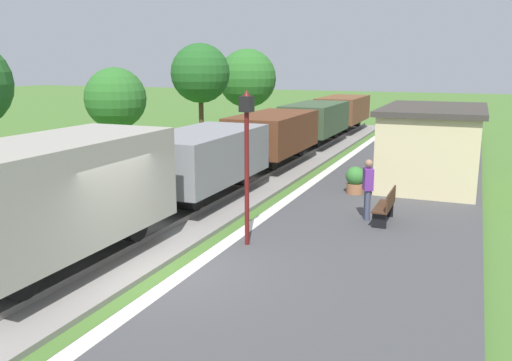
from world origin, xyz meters
name	(u,v)px	position (x,y,z in m)	size (l,w,h in m)	color
ground_plane	(169,281)	(0.00, 0.00, 0.00)	(160.00, 160.00, 0.00)	#47702D
platform_slab	(313,300)	(3.20, 0.00, 0.12)	(6.00, 60.00, 0.25)	#424244
platform_edge_stripe	(185,273)	(0.40, 0.00, 0.25)	(0.36, 60.00, 0.01)	silver
track_ballast	(78,263)	(-2.40, 0.00, 0.06)	(3.80, 60.00, 0.12)	gray
rail_near	(104,262)	(-1.68, 0.00, 0.19)	(0.07, 60.00, 0.14)	slate
rail_far	(53,253)	(-3.12, 0.00, 0.19)	(0.07, 60.00, 0.14)	slate
freight_train	(267,137)	(-2.40, 12.04, 1.46)	(2.50, 32.60, 2.72)	gray
station_hut	(432,145)	(4.40, 11.00, 1.65)	(3.50, 5.80, 2.78)	beige
bench_near_hut	(386,206)	(3.71, 5.29, 0.72)	(0.42, 1.50, 0.91)	#422819
bench_down_platform	(424,148)	(3.71, 16.36, 0.72)	(0.42, 1.50, 0.91)	#422819
person_waiting	(368,187)	(3.17, 5.37, 1.18)	(0.36, 0.44, 1.71)	#474C66
potted_planter	(355,180)	(2.21, 8.30, 0.72)	(0.64, 0.64, 0.92)	#9E6642
lamp_post_near	(247,140)	(0.90, 2.16, 2.80)	(0.28, 0.28, 3.70)	#591414
tree_trackside_far	(115,99)	(-9.75, 11.49, 2.94)	(2.85, 2.85, 4.37)	#4C3823
tree_field_left	(200,73)	(-8.89, 18.23, 3.97)	(3.35, 3.35, 5.67)	#4C3823
tree_field_distant	(247,78)	(-8.53, 24.14, 3.55)	(3.87, 3.87, 5.49)	#4C3823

